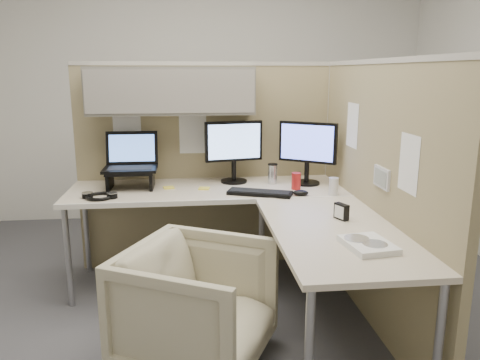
{
  "coord_description": "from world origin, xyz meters",
  "views": [
    {
      "loc": [
        -0.23,
        -2.77,
        1.56
      ],
      "look_at": [
        0.1,
        0.25,
        0.85
      ],
      "focal_mm": 35.0,
      "sensor_mm": 36.0,
      "label": 1
    }
  ],
  "objects": [
    {
      "name": "ground",
      "position": [
        0.0,
        0.0,
        0.0
      ],
      "size": [
        4.5,
        4.5,
        0.0
      ],
      "primitive_type": "plane",
      "color": "#434349",
      "rests_on": "ground"
    },
    {
      "name": "partition_back",
      "position": [
        -0.22,
        0.83,
        1.1
      ],
      "size": [
        2.0,
        0.36,
        1.63
      ],
      "color": "#9A8C65",
      "rests_on": "ground"
    },
    {
      "name": "partition_right",
      "position": [
        0.9,
        -0.07,
        0.82
      ],
      "size": [
        0.07,
        2.03,
        1.63
      ],
      "color": "#9A8C65",
      "rests_on": "ground"
    },
    {
      "name": "desk",
      "position": [
        0.12,
        0.13,
        0.69
      ],
      "size": [
        2.0,
        1.98,
        0.73
      ],
      "color": "beige",
      "rests_on": "ground"
    },
    {
      "name": "office_chair",
      "position": [
        -0.21,
        -0.47,
        0.37
      ],
      "size": [
        0.92,
        0.94,
        0.73
      ],
      "primitive_type": "imported",
      "rotation": [
        0.0,
        0.0,
        1.1
      ],
      "color": "#B3AB8E",
      "rests_on": "ground"
    },
    {
      "name": "monitor_left",
      "position": [
        0.1,
        0.7,
        1.0
      ],
      "size": [
        0.44,
        0.2,
        0.47
      ],
      "rotation": [
        0.0,
        0.0,
        0.19
      ],
      "color": "black",
      "rests_on": "desk"
    },
    {
      "name": "monitor_right",
      "position": [
        0.64,
        0.58,
        1.0
      ],
      "size": [
        0.38,
        0.27,
        0.47
      ],
      "rotation": [
        0.0,
        0.0,
        -0.59
      ],
      "color": "black",
      "rests_on": "desk"
    },
    {
      "name": "laptop_station",
      "position": [
        -0.66,
        0.62,
        0.88
      ],
      "size": [
        0.38,
        0.32,
        0.39
      ],
      "color": "black",
      "rests_on": "desk"
    },
    {
      "name": "keyboard",
      "position": [
        0.24,
        0.31,
        0.74
      ],
      "size": [
        0.46,
        0.29,
        0.02
      ],
      "primitive_type": "cube",
      "rotation": [
        0.0,
        0.0,
        -0.37
      ],
      "color": "black",
      "rests_on": "desk"
    },
    {
      "name": "mouse",
      "position": [
        0.52,
        0.25,
        0.75
      ],
      "size": [
        0.12,
        0.09,
        0.04
      ],
      "primitive_type": "ellipsoid",
      "rotation": [
        0.0,
        0.0,
        -0.21
      ],
      "color": "black",
      "rests_on": "desk"
    },
    {
      "name": "travel_mug",
      "position": [
        0.39,
        0.61,
        0.81
      ],
      "size": [
        0.07,
        0.07,
        0.15
      ],
      "color": "silver",
      "rests_on": "desk"
    },
    {
      "name": "soda_can_green",
      "position": [
        0.74,
        0.25,
        0.79
      ],
      "size": [
        0.07,
        0.07,
        0.12
      ],
      "primitive_type": "cylinder",
      "color": "silver",
      "rests_on": "desk"
    },
    {
      "name": "soda_can_silver",
      "position": [
        0.53,
        0.43,
        0.79
      ],
      "size": [
        0.07,
        0.07,
        0.12
      ],
      "primitive_type": "cylinder",
      "color": "#B21E1E",
      "rests_on": "desk"
    },
    {
      "name": "sticky_note_c",
      "position": [
        -0.39,
        0.56,
        0.73
      ],
      "size": [
        0.09,
        0.09,
        0.01
      ],
      "primitive_type": "cube",
      "rotation": [
        0.0,
        0.0,
        0.19
      ],
      "color": "yellow",
      "rests_on": "desk"
    },
    {
      "name": "sticky_note_d",
      "position": [
        -0.13,
        0.51,
        0.73
      ],
      "size": [
        0.09,
        0.09,
        0.01
      ],
      "primitive_type": "cube",
      "rotation": [
        0.0,
        0.0,
        -0.18
      ],
      "color": "yellow",
      "rests_on": "desk"
    },
    {
      "name": "headphones",
      "position": [
        -0.83,
        0.33,
        0.75
      ],
      "size": [
        0.24,
        0.21,
        0.03
      ],
      "rotation": [
        0.0,
        0.0,
        -0.15
      ],
      "color": "black",
      "rests_on": "desk"
    },
    {
      "name": "paper_stack",
      "position": [
        0.61,
        -0.73,
        0.75
      ],
      "size": [
        0.24,
        0.29,
        0.03
      ],
      "rotation": [
        0.0,
        0.0,
        0.14
      ],
      "color": "white",
      "rests_on": "desk"
    },
    {
      "name": "desk_clock",
      "position": [
        0.62,
        -0.29,
        0.78
      ],
      "size": [
        0.07,
        0.1,
        0.09
      ],
      "rotation": [
        0.0,
        0.0,
        -1.15
      ],
      "color": "black",
      "rests_on": "desk"
    }
  ]
}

